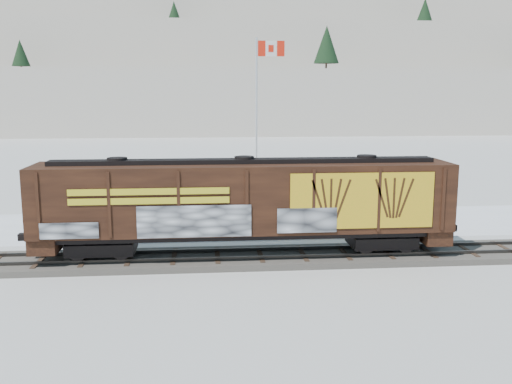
{
  "coord_description": "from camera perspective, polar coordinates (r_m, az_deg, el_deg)",
  "views": [
    {
      "loc": [
        -2.48,
        -25.63,
        7.74
      ],
      "look_at": [
        0.07,
        3.0,
        2.73
      ],
      "focal_mm": 40.0,
      "sensor_mm": 36.0,
      "label": 1
    }
  ],
  "objects": [
    {
      "name": "car_dark",
      "position": [
        35.13,
        12.59,
        -1.91
      ],
      "size": [
        5.03,
        3.23,
        1.36
      ],
      "primitive_type": "imported",
      "rotation": [
        0.0,
        0.0,
        1.88
      ],
      "color": "#212329",
      "rests_on": "parking_strip"
    },
    {
      "name": "rail_track",
      "position": [
        26.85,
        0.42,
        -6.55
      ],
      "size": [
        50.0,
        3.4,
        0.43
      ],
      "color": "#59544C",
      "rests_on": "ground"
    },
    {
      "name": "car_silver",
      "position": [
        35.31,
        -16.87,
        -1.91
      ],
      "size": [
        4.62,
        2.26,
        1.52
      ],
      "primitive_type": "imported",
      "rotation": [
        0.0,
        0.0,
        1.68
      ],
      "color": "#B8BBC0",
      "rests_on": "parking_strip"
    },
    {
      "name": "parking_strip",
      "position": [
        34.11,
        -0.79,
        -3.21
      ],
      "size": [
        40.0,
        8.0,
        0.03
      ],
      "primitive_type": "cube",
      "color": "white",
      "rests_on": "ground"
    },
    {
      "name": "flagpole",
      "position": [
        38.28,
        0.21,
        4.51
      ],
      "size": [
        2.3,
        0.9,
        11.3
      ],
      "color": "silver",
      "rests_on": "ground"
    },
    {
      "name": "car_white",
      "position": [
        32.47,
        4.33,
        -2.35
      ],
      "size": [
        5.37,
        2.64,
        1.69
      ],
      "primitive_type": "imported",
      "rotation": [
        0.0,
        0.0,
        1.4
      ],
      "color": "silver",
      "rests_on": "parking_strip"
    },
    {
      "name": "ground",
      "position": [
        26.89,
        0.42,
        -6.85
      ],
      "size": [
        500.0,
        500.0,
        0.0
      ],
      "primitive_type": "plane",
      "color": "white",
      "rests_on": "ground"
    },
    {
      "name": "hillside",
      "position": [
        165.57,
        -4.34,
        12.15
      ],
      "size": [
        360.0,
        110.0,
        93.0
      ],
      "color": "white",
      "rests_on": "ground"
    },
    {
      "name": "hopper_railcar",
      "position": [
        26.14,
        -1.15,
        -0.85
      ],
      "size": [
        18.9,
        3.06,
        4.37
      ],
      "color": "black",
      "rests_on": "rail_track"
    }
  ]
}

